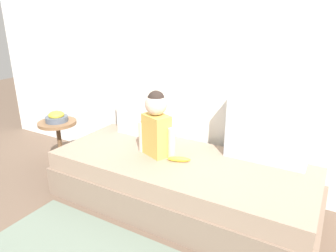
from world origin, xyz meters
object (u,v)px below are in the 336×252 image
banana (179,159)px  side_table (58,133)px  toddler (156,123)px  fruit_bowl (56,117)px  throw_pillow_left (142,110)px  throw_pillow_right (268,128)px  couch (179,183)px

banana → side_table: size_ratio=0.37×
banana → side_table: side_table is taller
toddler → banana: 0.32m
banana → fruit_bowl: fruit_bowl is taller
throw_pillow_left → toddler: toddler is taller
toddler → side_table: 1.13m
side_table → throw_pillow_right: bearing=9.6°
couch → throw_pillow_right: throw_pillow_right is taller
banana → fruit_bowl: size_ratio=0.83×
throw_pillow_right → side_table: (-1.84, -0.31, -0.28)m
toddler → fruit_bowl: size_ratio=2.47×
couch → side_table: size_ratio=4.30×
couch → side_table: side_table is taller
fruit_bowl → side_table: bearing=-179.9°
side_table → toddler: bearing=-0.1°
throw_pillow_right → fruit_bowl: bearing=-170.4°
throw_pillow_left → toddler: 0.47m
toddler → side_table: size_ratio=1.09×
throw_pillow_right → toddler: size_ratio=1.15×
couch → throw_pillow_left: throw_pillow_left is taller
fruit_bowl → throw_pillow_right: bearing=9.6°
side_table → throw_pillow_left: bearing=22.5°
toddler → fruit_bowl: (-1.10, 0.00, -0.13)m
toddler → couch: bearing=1.0°
fruit_bowl → throw_pillow_left: bearing=22.5°
throw_pillow_right → toddler: throw_pillow_right is taller
throw_pillow_right → fruit_bowl: throw_pillow_right is taller
throw_pillow_right → side_table: size_ratio=1.25×
couch → side_table: 1.31m
side_table → fruit_bowl: bearing=0.1°
throw_pillow_right → banana: (-0.54, -0.34, -0.23)m
couch → throw_pillow_right: (0.55, 0.31, 0.45)m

